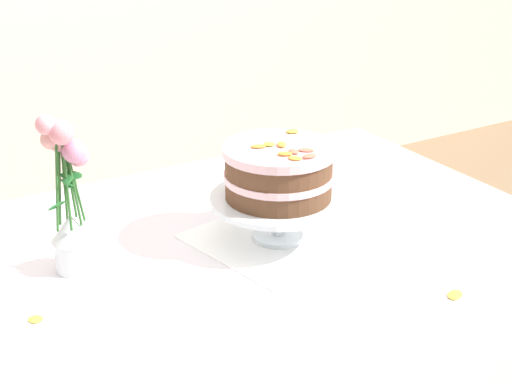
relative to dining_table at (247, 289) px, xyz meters
The scene contains 7 objects.
dining_table is the anchor object (origin of this frame).
linen_napkin 0.13m from the dining_table, 10.89° to the left, with size 0.32×0.32×0.00m, color white.
cake_stand 0.19m from the dining_table, 10.89° to the left, with size 0.29×0.29×0.10m.
layer_cake 0.26m from the dining_table, 10.81° to the left, with size 0.23×0.23×0.12m.
flower_vase 0.43m from the dining_table, 161.08° to the left, with size 0.10×0.10×0.33m.
loose_petal_0 0.44m from the dining_table, 55.35° to the right, with size 0.04×0.03×0.01m, color yellow.
loose_petal_1 0.46m from the dining_table, behind, with size 0.03×0.03×0.00m, color yellow.
Camera 1 is at (-0.71, -1.25, 1.49)m, focal length 53.91 mm.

